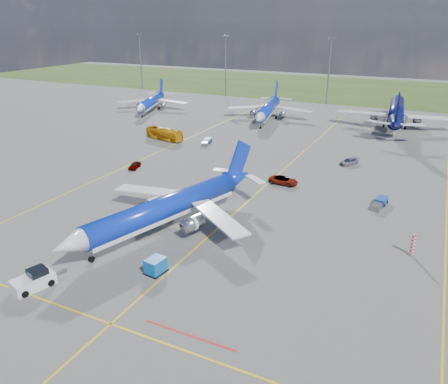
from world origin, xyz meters
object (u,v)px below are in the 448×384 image
at_px(service_car_a, 135,165).
at_px(service_car_c, 349,162).
at_px(uld_container, 156,266).
at_px(main_airliner, 167,229).
at_px(service_car_b, 283,180).
at_px(bg_jet_n, 394,126).
at_px(warning_post, 413,245).
at_px(bg_jet_nnw, 268,120).
at_px(bg_jet_nw, 152,111).
at_px(apron_bus, 164,134).
at_px(baggage_tug_c, 207,142).
at_px(baggage_tug_w, 380,203).
at_px(pushback_tug, 34,280).

height_order(service_car_a, service_car_c, service_car_c).
bearing_deg(uld_container, main_airliner, 123.66).
xyz_separation_m(main_airliner, service_car_b, (9.21, 24.99, 0.75)).
bearing_deg(service_car_a, bg_jet_n, 42.78).
relative_size(warning_post, bg_jet_n, 0.07).
xyz_separation_m(bg_jet_nnw, service_car_c, (30.73, -33.56, 0.67)).
bearing_deg(bg_jet_nw, apron_bus, -69.98).
relative_size(service_car_c, baggage_tug_c, 0.87).
bearing_deg(baggage_tug_w, warning_post, -61.06).
xyz_separation_m(bg_jet_nw, baggage_tug_w, (79.32, -49.87, 0.54)).
relative_size(pushback_tug, service_car_a, 1.71).
height_order(uld_container, service_car_a, uld_container).
bearing_deg(baggage_tug_c, bg_jet_nw, 127.88).
bearing_deg(warning_post, service_car_c, 113.11).
height_order(apron_bus, baggage_tug_c, apron_bus).
xyz_separation_m(pushback_tug, service_car_b, (14.67, 44.05, -0.12)).
relative_size(main_airliner, service_car_c, 8.16).
height_order(bg_jet_n, main_airliner, bg_jet_n).
relative_size(bg_jet_nnw, main_airliner, 0.97).
relative_size(warning_post, pushback_tug, 0.46).
xyz_separation_m(service_car_a, baggage_tug_w, (47.67, 1.73, -0.10)).
bearing_deg(service_car_b, baggage_tug_w, -95.86).
bearing_deg(baggage_tug_c, warning_post, -49.79).
relative_size(main_airliner, pushback_tug, 5.79).
bearing_deg(apron_bus, bg_jet_nw, 51.18).
relative_size(bg_jet_nnw, bg_jet_n, 0.80).
height_order(main_airliner, baggage_tug_c, main_airliner).
relative_size(bg_jet_nnw, service_car_b, 6.76).
distance_m(main_airliner, baggage_tug_w, 34.66).
bearing_deg(bg_jet_nnw, apron_bus, -125.36).
height_order(bg_jet_nw, pushback_tug, bg_jet_nw).
bearing_deg(baggage_tug_c, apron_bus, 172.06).
bearing_deg(baggage_tug_c, service_car_c, -15.85).
bearing_deg(baggage_tug_c, service_car_a, -114.52).
bearing_deg(main_airliner, warning_post, 29.02).
bearing_deg(pushback_tug, service_car_b, 88.27).
relative_size(service_car_a, service_car_c, 0.82).
relative_size(main_airliner, baggage_tug_c, 7.08).
bearing_deg(uld_container, bg_jet_n, 87.04).
xyz_separation_m(warning_post, service_car_a, (-53.58, 12.91, -0.86)).
xyz_separation_m(bg_jet_nw, baggage_tug_c, (36.05, -28.62, 0.54)).
bearing_deg(warning_post, main_airliner, -166.96).
bearing_deg(service_car_a, service_car_b, -4.44).
bearing_deg(bg_jet_nnw, main_airliner, -91.26).
relative_size(service_car_b, baggage_tug_c, 1.02).
height_order(bg_jet_nw, service_car_b, bg_jet_nw).
bearing_deg(warning_post, uld_container, -146.69).
bearing_deg(bg_jet_nnw, service_car_c, -58.49).
bearing_deg(baggage_tug_w, bg_jet_nnw, 133.44).
bearing_deg(uld_container, bg_jet_nw, 132.38).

